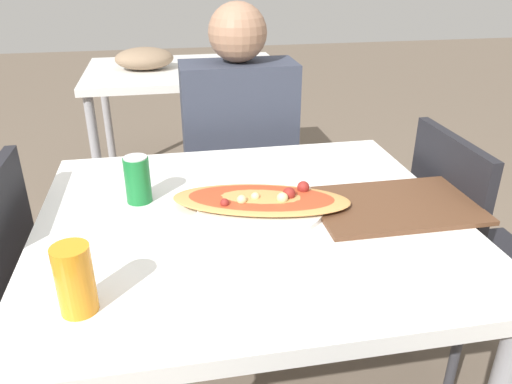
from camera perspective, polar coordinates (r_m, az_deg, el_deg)
dining_table at (r=1.28m, az=-0.70°, el=-5.92°), size 1.04×0.94×0.77m
chair_far_seated at (r=2.08m, az=-2.28°, el=1.56°), size 0.40×0.40×0.90m
chair_side_right at (r=1.71m, az=23.05°, el=-6.56°), size 0.40×0.40×0.90m
person_seated at (r=1.90m, az=-1.87°, el=5.82°), size 0.42×0.23×1.21m
pizza_main at (r=1.27m, az=0.65°, el=-1.12°), size 0.49×0.33×0.06m
soda_can at (r=1.33m, az=-13.38°, el=1.40°), size 0.07×0.07×0.12m
drink_glass at (r=0.96m, az=-20.00°, el=-9.38°), size 0.07×0.07×0.13m
serving_tray at (r=1.33m, az=15.56°, el=-1.47°), size 0.41×0.27×0.01m
background_table at (r=2.95m, az=-8.83°, el=12.68°), size 1.10×0.80×0.89m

